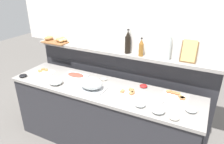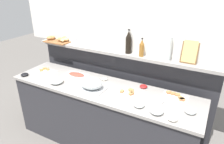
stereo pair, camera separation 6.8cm
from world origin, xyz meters
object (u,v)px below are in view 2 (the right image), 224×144
(condiment_bowl_teal, at_px, (143,86))
(water_carafe, at_px, (168,48))
(glass_bowl_medium, at_px, (56,81))
(bread_basket, at_px, (61,40))
(cold_cuts_platter, at_px, (76,75))
(sandwich_platter_front, at_px, (125,92))
(glass_bowl_extra, at_px, (190,111))
(napkin_stack, at_px, (153,102))
(vinegar_bottle_amber, at_px, (142,48))
(salt_shaker, at_px, (76,42))
(sandwich_platter_side, at_px, (45,71))
(condiment_bowl_cream, at_px, (104,79))
(glass_bowl_large, at_px, (157,111))
(condiment_bowl_dark, at_px, (25,74))
(pepper_shaker, at_px, (79,42))
(condiment_bowl_red, at_px, (173,119))
(serving_cloche, at_px, (91,84))
(glass_bowl_small, at_px, (139,105))
(sandwich_platter_rear, at_px, (176,97))
(framed_picture, at_px, (190,51))
(wine_bottle_dark, at_px, (129,43))

(condiment_bowl_teal, bearing_deg, water_carafe, 43.22)
(glass_bowl_medium, height_order, bread_basket, bread_basket)
(cold_cuts_platter, distance_m, glass_bowl_medium, 0.32)
(sandwich_platter_front, bearing_deg, glass_bowl_extra, -4.68)
(glass_bowl_extra, distance_m, napkin_stack, 0.38)
(vinegar_bottle_amber, xyz_separation_m, salt_shaker, (-1.03, 0.01, -0.06))
(condiment_bowl_teal, xyz_separation_m, water_carafe, (0.20, 0.19, 0.47))
(sandwich_platter_side, height_order, condiment_bowl_cream, sandwich_platter_side)
(sandwich_platter_side, relative_size, glass_bowl_large, 2.07)
(condiment_bowl_cream, relative_size, condiment_bowl_dark, 0.81)
(condiment_bowl_cream, bearing_deg, pepper_shaker, 157.58)
(condiment_bowl_teal, height_order, condiment_bowl_red, same)
(condiment_bowl_red, bearing_deg, bread_basket, 160.39)
(cold_cuts_platter, height_order, napkin_stack, cold_cuts_platter)
(bread_basket, bearing_deg, serving_cloche, -30.82)
(vinegar_bottle_amber, height_order, water_carafe, water_carafe)
(glass_bowl_small, relative_size, condiment_bowl_cream, 1.39)
(sandwich_platter_rear, height_order, pepper_shaker, pepper_shaker)
(glass_bowl_small, xyz_separation_m, framed_picture, (0.34, 0.64, 0.46))
(glass_bowl_small, distance_m, glass_bowl_extra, 0.51)
(bread_basket, bearing_deg, cold_cuts_platter, -31.60)
(framed_picture, xyz_separation_m, water_carafe, (-0.24, -0.04, 0.00))
(glass_bowl_small, distance_m, condiment_bowl_teal, 0.43)
(glass_bowl_extra, bearing_deg, salt_shaker, 164.95)
(glass_bowl_medium, height_order, vinegar_bottle_amber, vinegar_bottle_amber)
(sandwich_platter_front, bearing_deg, condiment_bowl_red, -22.65)
(salt_shaker, bearing_deg, glass_bowl_small, -25.88)
(vinegar_bottle_amber, distance_m, salt_shaker, 1.03)
(glass_bowl_large, relative_size, glass_bowl_small, 1.21)
(sandwich_platter_side, distance_m, condiment_bowl_dark, 0.27)
(glass_bowl_medium, distance_m, condiment_bowl_cream, 0.62)
(sandwich_platter_front, xyz_separation_m, glass_bowl_small, (0.26, -0.20, 0.01))
(vinegar_bottle_amber, bearing_deg, wine_bottle_dark, 170.88)
(serving_cloche, height_order, salt_shaker, salt_shaker)
(sandwich_platter_side, distance_m, pepper_shaker, 0.64)
(sandwich_platter_rear, bearing_deg, condiment_bowl_red, -81.25)
(cold_cuts_platter, height_order, wine_bottle_dark, wine_bottle_dark)
(sandwich_platter_front, distance_m, glass_bowl_small, 0.33)
(serving_cloche, bearing_deg, bread_basket, 149.18)
(serving_cloche, xyz_separation_m, wine_bottle_dark, (0.24, 0.54, 0.41))
(serving_cloche, xyz_separation_m, napkin_stack, (0.77, 0.06, -0.06))
(glass_bowl_small, bearing_deg, condiment_bowl_teal, 104.06)
(sandwich_platter_rear, distance_m, condiment_bowl_cream, 0.94)
(sandwich_platter_side, height_order, vinegar_bottle_amber, vinegar_bottle_amber)
(wine_bottle_dark, height_order, salt_shaker, wine_bottle_dark)
(sandwich_platter_side, relative_size, glass_bowl_small, 2.51)
(condiment_bowl_cream, height_order, condiment_bowl_red, condiment_bowl_red)
(condiment_bowl_teal, bearing_deg, glass_bowl_large, -55.73)
(sandwich_platter_front, relative_size, condiment_bowl_dark, 3.27)
(sandwich_platter_rear, height_order, framed_picture, framed_picture)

